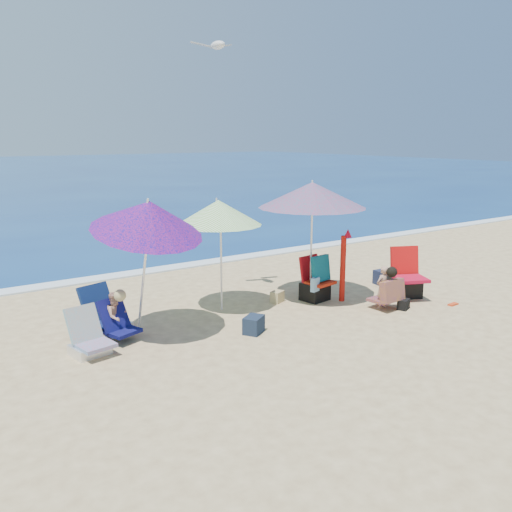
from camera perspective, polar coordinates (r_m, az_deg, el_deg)
ground at (r=9.38m, az=5.01°, el=-7.45°), size 120.00×120.00×0.00m
foam at (r=13.53m, az=-8.80°, el=-1.21°), size 120.00×0.50×0.04m
umbrella_turquoise at (r=10.50m, az=5.88°, el=6.35°), size 2.44×2.44×2.36m
umbrella_striped at (r=9.88m, az=-3.93°, el=4.54°), size 1.95×1.95×2.09m
umbrella_blue at (r=8.59m, az=-11.17°, el=4.04°), size 2.00×2.06×2.40m
furled_umbrella at (r=10.73m, az=9.15°, el=-0.60°), size 0.23×0.23×1.44m
chair_navy at (r=9.36m, az=-15.37°, el=-6.56°), size 0.77×0.83×0.79m
chair_rainbow at (r=8.57m, az=-17.00°, el=-8.60°), size 0.61×0.75×0.70m
camp_chair_left at (r=11.40m, az=15.34°, el=-2.63°), size 0.85×0.94×1.01m
camp_chair_right at (r=10.81m, az=6.25°, el=-2.92°), size 0.63×0.63×0.92m
person_center at (r=10.47m, az=13.46°, el=-3.32°), size 0.58×0.54×0.83m
person_left at (r=8.96m, az=-14.37°, el=-6.09°), size 0.64×0.65×0.87m
bag_navy_a at (r=9.06m, az=-0.24°, el=-7.18°), size 0.45×0.42×0.28m
bag_tan at (r=10.69m, az=2.22°, el=-4.26°), size 0.31×0.27×0.22m
bag_navy_b at (r=12.29m, az=13.25°, el=-2.16°), size 0.44×0.35×0.31m
bag_black_b at (r=10.63m, az=15.15°, el=-4.88°), size 0.30×0.26×0.19m
orange_item at (r=11.19m, az=19.88°, el=-4.76°), size 0.23×0.11×0.03m
seagull at (r=10.53m, az=-4.08°, el=21.09°), size 0.82×0.55×0.15m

